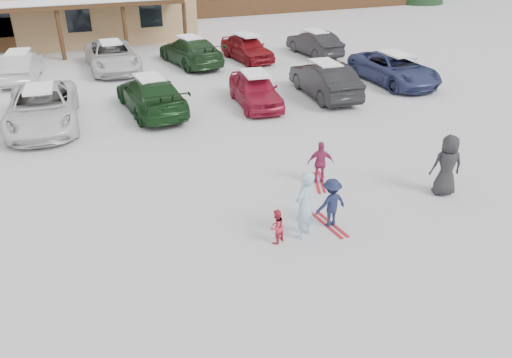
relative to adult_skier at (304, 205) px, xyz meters
name	(u,v)px	position (x,y,z in m)	size (l,w,h in m)	color
ground	(260,232)	(-0.95, 0.57, -0.90)	(160.00, 160.00, 0.00)	silver
adult_skier	(304,205)	(0.00, 0.00, 0.00)	(0.66, 0.43, 1.81)	#99BFDA
toddler_red	(276,227)	(-0.74, 0.01, -0.45)	(0.44, 0.35, 0.91)	#C7293D
child_navy	(331,203)	(0.88, 0.19, -0.23)	(0.87, 0.50, 1.35)	#161C3B
skis_child_navy	(329,225)	(0.88, 0.19, -0.89)	(0.20, 1.40, 0.03)	#B01924
child_magenta	(321,163)	(1.78, 2.42, -0.24)	(0.78, 0.33, 1.34)	#9D2959
skis_child_magenta	(319,182)	(1.78, 2.42, -0.89)	(0.20, 1.40, 0.03)	#B01924
bystander_dark	(447,165)	(4.79, 0.48, 0.01)	(0.89, 0.58, 1.82)	#232325
parked_car_2	(42,108)	(-5.84, 10.58, -0.14)	(2.53, 5.50, 1.53)	silver
parked_car_3	(151,95)	(-1.64, 10.68, -0.16)	(2.07, 5.10, 1.48)	#153717
parked_car_4	(255,89)	(2.68, 9.89, -0.20)	(1.66, 4.13, 1.41)	#A11933
parked_car_5	(325,80)	(6.03, 9.87, -0.13)	(1.63, 4.68, 1.54)	black
parked_car_6	(394,68)	(10.21, 10.46, -0.18)	(2.40, 5.20, 1.45)	navy
parked_car_9	(21,66)	(-6.71, 17.73, -0.19)	(1.52, 4.36, 1.44)	#B5B4BA
parked_car_10	(112,56)	(-2.22, 18.11, -0.16)	(2.46, 5.34, 1.48)	silver
parked_car_11	(191,51)	(1.94, 17.64, -0.15)	(2.10, 5.18, 1.50)	#203E21
parked_car_12	(247,48)	(5.20, 17.42, -0.19)	(1.68, 4.19, 1.43)	maroon
parked_car_13	(314,43)	(9.32, 17.04, -0.20)	(1.48, 4.25, 1.40)	black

